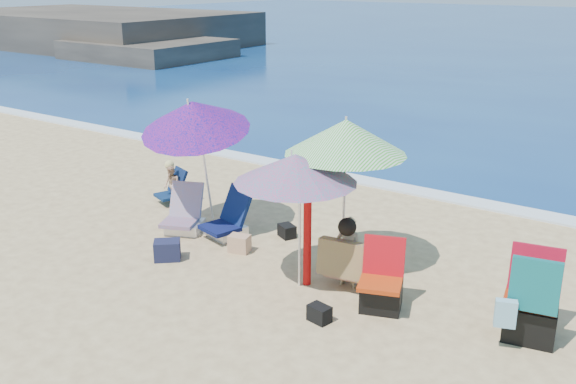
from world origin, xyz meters
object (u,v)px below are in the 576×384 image
Objects in this scene: furled_umbrella at (308,231)px; umbrella_striped at (346,137)px; camp_chair_left at (381,289)px; umbrella_blue at (194,116)px; umbrella_turquoise at (296,168)px; person_center at (347,254)px; person_left at (172,185)px; camp_chair_right at (531,308)px; chair_rainbow at (184,219)px; chair_navy at (227,224)px.

umbrella_striped is at bearing 79.00° from furled_umbrella.
umbrella_blue is at bearing 170.49° from camp_chair_left.
umbrella_turquoise is 1.88m from camp_chair_left.
person_left is at bearing 165.60° from person_center.
person_center is at bearing -7.00° from umbrella_blue.
person_center is (3.00, -0.37, -1.44)m from umbrella_blue.
umbrella_striped is 1.54× the size of furled_umbrella.
person_left is (-1.33, 0.74, -1.57)m from umbrella_blue.
camp_chair_left is 5.16m from person_left.
furled_umbrella is at bearing -101.00° from umbrella_striped.
umbrella_turquoise is at bearing -156.78° from person_center.
furled_umbrella is 1.32× the size of camp_chair_right.
umbrella_striped reaches higher than camp_chair_right.
umbrella_blue is 2.67× the size of chair_rainbow.
umbrella_striped reaches higher than person_center.
furled_umbrella is 2.20m from chair_navy.
umbrella_blue is 1.80m from chair_navy.
camp_chair_right is at bearing 10.96° from camp_chair_left.
furled_umbrella reaches higher than chair_rainbow.
camp_chair_left is 0.72m from person_center.
chair_rainbow is 0.87× the size of person_center.
umbrella_striped reaches higher than chair_navy.
person_center is (3.21, -0.25, 0.29)m from chair_rainbow.
umbrella_blue is at bearing 29.66° from chair_rainbow.
chair_rainbow is at bearing -175.26° from umbrella_striped.
chair_navy is 2.55m from person_center.
camp_chair_right is (3.02, 0.37, -1.24)m from umbrella_turquoise.
camp_chair_left is (0.99, -0.73, -1.67)m from umbrella_striped.
person_left is at bearing 160.91° from furled_umbrella.
chair_rainbow is (-0.21, -0.12, -1.73)m from umbrella_blue.
chair_navy is 1.01× the size of chair_rainbow.
umbrella_turquoise is 2.53× the size of person_left.
umbrella_striped is 2.52× the size of chair_rainbow.
umbrella_turquoise reaches higher than camp_chair_left.
chair_rainbow is (-2.56, 0.52, -1.43)m from umbrella_turquoise.
furled_umbrella is at bearing 178.84° from camp_chair_left.
chair_rainbow is 3.88m from camp_chair_left.
camp_chair_right reaches higher than chair_rainbow.
person_center is (0.64, 0.28, -1.15)m from umbrella_turquoise.
umbrella_blue is 2.82m from furled_umbrella.
chair_navy is at bearing 157.53° from umbrella_turquoise.
person_left reaches higher than chair_navy.
chair_navy is at bearing -18.76° from person_left.
umbrella_turquoise is 2.46m from umbrella_blue.
person_left reaches higher than chair_rainbow.
umbrella_turquoise is at bearing -111.41° from umbrella_striped.
chair_navy is 0.82× the size of camp_chair_right.
camp_chair_left is at bearing -13.09° from chair_navy.
furled_umbrella is 0.61m from person_center.
chair_navy is (-1.84, 0.76, -1.43)m from umbrella_turquoise.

